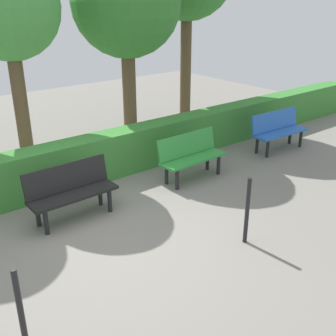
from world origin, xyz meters
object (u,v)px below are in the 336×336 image
at_px(bench_blue, 278,129).
at_px(bench_green, 191,154).
at_px(bench_black, 71,190).
at_px(tree_mid, 126,3).
at_px(tree_far, 7,10).

height_order(bench_blue, bench_green, same).
distance_m(bench_green, bench_black, 2.45).
xyz_separation_m(tree_mid, tree_far, (2.53, 0.06, -0.08)).
height_order(bench_blue, bench_black, same).
bearing_deg(bench_blue, tree_mid, -44.85).
relative_size(tree_mid, tree_far, 1.08).
bearing_deg(bench_blue, bench_black, 1.97).
distance_m(tree_mid, tree_far, 2.53).
distance_m(bench_blue, tree_far, 5.96).
bearing_deg(bench_green, tree_far, -48.25).
height_order(tree_mid, tree_far, tree_mid).
relative_size(bench_green, bench_black, 0.99).
bearing_deg(bench_black, tree_mid, -138.99).
bearing_deg(bench_black, bench_blue, 178.64).
relative_size(bench_blue, bench_black, 1.04).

